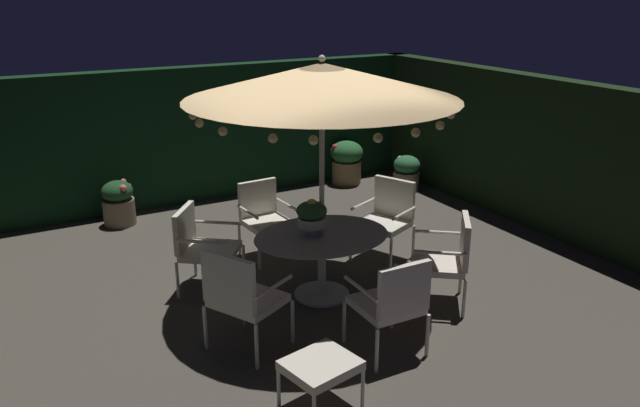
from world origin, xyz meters
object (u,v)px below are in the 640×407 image
(centerpiece_planter, at_px, (312,215))
(potted_plant_back_center, at_px, (406,173))
(potted_plant_right_near, at_px, (346,161))
(potted_plant_back_right, at_px, (118,203))
(patio_umbrella, at_px, (322,82))
(patio_chair_northeast, at_px, (201,243))
(patio_chair_east, at_px, (241,294))
(patio_chair_southeast, at_px, (393,300))
(ottoman_footrest, at_px, (321,367))
(patio_dining_table, at_px, (322,247))
(patio_chair_north, at_px, (264,214))
(patio_chair_south, at_px, (449,255))
(patio_chair_southwest, at_px, (387,214))

(centerpiece_planter, height_order, potted_plant_back_center, centerpiece_planter)
(potted_plant_right_near, xyz_separation_m, potted_plant_back_right, (-3.92, -0.14, -0.07))
(patio_umbrella, height_order, potted_plant_back_right, patio_umbrella)
(patio_chair_northeast, relative_size, patio_chair_east, 0.92)
(patio_chair_southeast, distance_m, ottoman_footrest, 1.04)
(patio_dining_table, relative_size, potted_plant_right_near, 2.02)
(patio_dining_table, height_order, patio_chair_north, patio_chair_north)
(patio_chair_northeast, xyz_separation_m, ottoman_footrest, (0.11, -2.55, -0.17))
(potted_plant_back_right, relative_size, potted_plant_back_center, 1.09)
(patio_dining_table, height_order, patio_chair_south, patio_chair_south)
(potted_plant_back_center, bearing_deg, potted_plant_back_right, 171.32)
(ottoman_footrest, height_order, potted_plant_right_near, potted_plant_right_near)
(patio_chair_east, height_order, potted_plant_back_center, patio_chair_east)
(patio_dining_table, distance_m, potted_plant_back_right, 3.68)
(centerpiece_planter, xyz_separation_m, patio_chair_southwest, (1.36, 0.53, -0.40))
(patio_umbrella, distance_m, patio_chair_north, 2.27)
(centerpiece_planter, xyz_separation_m, patio_chair_east, (-1.10, -0.65, -0.37))
(patio_chair_south, distance_m, ottoman_footrest, 2.26)
(patio_chair_southwest, relative_size, potted_plant_back_right, 1.52)
(centerpiece_planter, xyz_separation_m, potted_plant_right_near, (2.57, 3.49, -0.57))
(patio_chair_north, xyz_separation_m, patio_chair_northeast, (-1.01, -0.54, 0.00))
(centerpiece_planter, bearing_deg, potted_plant_back_right, 111.96)
(patio_chair_east, bearing_deg, potted_plant_back_right, 93.60)
(patio_chair_northeast, bearing_deg, patio_dining_table, -36.93)
(patio_chair_northeast, distance_m, potted_plant_right_near, 4.46)
(patio_chair_southeast, bearing_deg, patio_chair_southwest, 56.40)
(patio_umbrella, relative_size, potted_plant_back_right, 4.32)
(patio_chair_southeast, bearing_deg, patio_chair_north, 91.22)
(patio_chair_east, relative_size, ottoman_footrest, 1.63)
(patio_dining_table, xyz_separation_m, potted_plant_back_right, (-1.46, 3.37, -0.25))
(patio_dining_table, relative_size, ottoman_footrest, 2.38)
(patio_chair_east, height_order, potted_plant_right_near, patio_chair_east)
(patio_chair_north, relative_size, potted_plant_back_center, 1.58)
(patio_chair_southeast, xyz_separation_m, potted_plant_right_near, (2.48, 4.88, -0.17))
(potted_plant_back_right, bearing_deg, centerpiece_planter, -68.04)
(patio_dining_table, xyz_separation_m, patio_umbrella, (0.00, 0.00, 1.79))
(patio_umbrella, height_order, centerpiece_planter, patio_umbrella)
(patio_chair_north, relative_size, potted_plant_back_right, 1.45)
(centerpiece_planter, height_order, patio_chair_south, centerpiece_planter)
(patio_chair_southeast, bearing_deg, potted_plant_back_center, 52.08)
(patio_umbrella, height_order, patio_chair_north, patio_umbrella)
(patio_chair_north, bearing_deg, patio_dining_table, -86.61)
(patio_chair_north, bearing_deg, centerpiece_planter, -91.38)
(centerpiece_planter, bearing_deg, patio_chair_north, 88.62)
(centerpiece_planter, relative_size, patio_chair_east, 0.40)
(potted_plant_back_center, bearing_deg, potted_plant_right_near, 128.16)
(patio_dining_table, distance_m, patio_umbrella, 1.79)
(patio_chair_south, relative_size, potted_plant_back_right, 1.52)
(patio_dining_table, relative_size, centerpiece_planter, 3.66)
(patio_chair_north, bearing_deg, patio_chair_south, -62.02)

